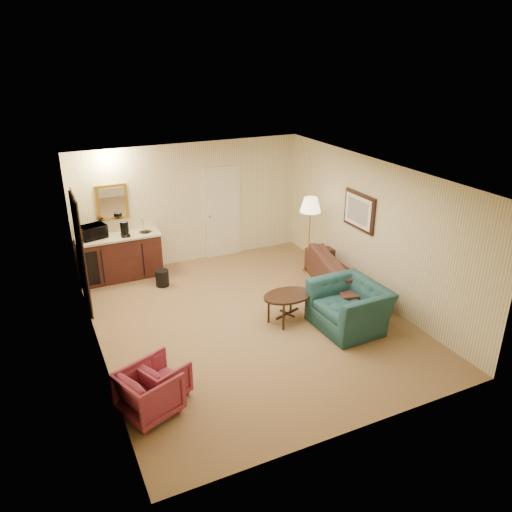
% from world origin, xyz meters
% --- Properties ---
extents(ground, '(6.00, 6.00, 0.00)m').
position_xyz_m(ground, '(0.00, 0.00, 0.00)').
color(ground, olive).
rests_on(ground, ground).
extents(room_walls, '(5.02, 6.01, 2.61)m').
position_xyz_m(room_walls, '(-0.10, 0.77, 1.72)').
color(room_walls, beige).
rests_on(room_walls, ground).
extents(wetbar_cabinet, '(1.64, 0.58, 0.92)m').
position_xyz_m(wetbar_cabinet, '(-1.65, 2.72, 0.46)').
color(wetbar_cabinet, '#3C1613').
rests_on(wetbar_cabinet, ground).
extents(sofa, '(1.24, 2.44, 0.92)m').
position_xyz_m(sofa, '(2.15, 0.29, 0.46)').
color(sofa, black).
rests_on(sofa, ground).
extents(teal_armchair, '(0.81, 1.21, 1.04)m').
position_xyz_m(teal_armchair, '(1.43, -0.90, 0.52)').
color(teal_armchair, '#1C4746').
rests_on(teal_armchair, ground).
extents(rose_chair_near, '(0.74, 0.76, 0.60)m').
position_xyz_m(rose_chair_near, '(-1.90, -1.33, 0.30)').
color(rose_chair_near, '#973143').
rests_on(rose_chair_near, ground).
extents(rose_chair_far, '(0.85, 0.87, 0.70)m').
position_xyz_m(rose_chair_far, '(-2.15, -1.60, 0.35)').
color(rose_chair_far, '#973143').
rests_on(rose_chair_far, ground).
extents(coffee_table, '(1.02, 0.85, 0.50)m').
position_xyz_m(coffee_table, '(0.60, -0.26, 0.25)').
color(coffee_table, black).
rests_on(coffee_table, ground).
extents(floor_lamp, '(0.45, 0.45, 1.61)m').
position_xyz_m(floor_lamp, '(2.00, 1.40, 0.81)').
color(floor_lamp, '#B9873D').
rests_on(floor_lamp, ground).
extents(waste_bin, '(0.33, 0.33, 0.33)m').
position_xyz_m(waste_bin, '(-1.00, 2.00, 0.17)').
color(waste_bin, black).
rests_on(waste_bin, ground).
extents(microwave, '(0.55, 0.40, 0.33)m').
position_xyz_m(microwave, '(-2.11, 2.78, 1.09)').
color(microwave, black).
rests_on(microwave, wetbar_cabinet).
extents(coffee_maker, '(0.19, 0.19, 0.31)m').
position_xyz_m(coffee_maker, '(-1.52, 2.63, 1.08)').
color(coffee_maker, black).
rests_on(coffee_maker, wetbar_cabinet).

